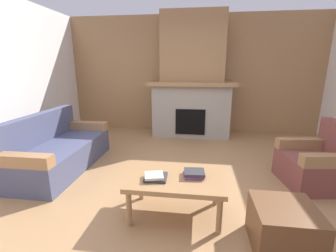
{
  "coord_description": "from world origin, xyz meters",
  "views": [
    {
      "loc": [
        0.15,
        -2.63,
        1.56
      ],
      "look_at": [
        -0.29,
        0.7,
        0.68
      ],
      "focal_mm": 24.46,
      "sensor_mm": 36.0,
      "label": 1
    }
  ],
  "objects_px": {
    "ottoman": "(283,227)",
    "armchair": "(318,164)",
    "coffee_table": "(176,183)",
    "fireplace": "(192,84)",
    "couch": "(57,150)"
  },
  "relations": [
    {
      "from": "ottoman",
      "to": "coffee_table",
      "type": "bearing_deg",
      "value": 160.73
    },
    {
      "from": "fireplace",
      "to": "ottoman",
      "type": "height_order",
      "value": "fireplace"
    },
    {
      "from": "armchair",
      "to": "fireplace",
      "type": "bearing_deg",
      "value": 129.0
    },
    {
      "from": "armchair",
      "to": "ottoman",
      "type": "distance_m",
      "value": 1.51
    },
    {
      "from": "armchair",
      "to": "coffee_table",
      "type": "height_order",
      "value": "armchair"
    },
    {
      "from": "armchair",
      "to": "couch",
      "type": "bearing_deg",
      "value": 179.52
    },
    {
      "from": "fireplace",
      "to": "coffee_table",
      "type": "height_order",
      "value": "fireplace"
    },
    {
      "from": "ottoman",
      "to": "armchair",
      "type": "bearing_deg",
      "value": 55.71
    },
    {
      "from": "couch",
      "to": "armchair",
      "type": "bearing_deg",
      "value": -0.48
    },
    {
      "from": "fireplace",
      "to": "couch",
      "type": "distance_m",
      "value": 3.07
    },
    {
      "from": "fireplace",
      "to": "coffee_table",
      "type": "bearing_deg",
      "value": -90.93
    },
    {
      "from": "coffee_table",
      "to": "ottoman",
      "type": "xyz_separation_m",
      "value": [
        0.98,
        -0.34,
        -0.18
      ]
    },
    {
      "from": "couch",
      "to": "ottoman",
      "type": "relative_size",
      "value": 3.46
    },
    {
      "from": "couch",
      "to": "ottoman",
      "type": "distance_m",
      "value": 3.19
    },
    {
      "from": "armchair",
      "to": "coffee_table",
      "type": "distance_m",
      "value": 2.04
    }
  ]
}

